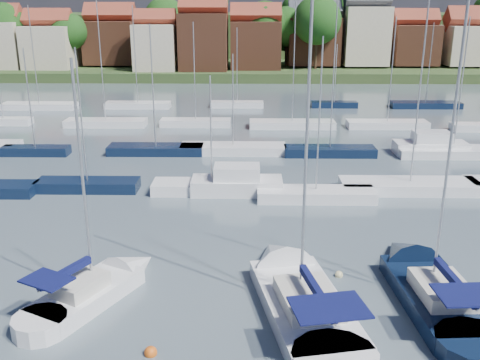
{
  "coord_description": "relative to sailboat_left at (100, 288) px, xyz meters",
  "views": [
    {
      "loc": [
        -4.45,
        -19.17,
        13.81
      ],
      "look_at": [
        -4.98,
        14.0,
        3.03
      ],
      "focal_mm": 40.0,
      "sensor_mm": 36.0,
      "label": 1
    }
  ],
  "objects": [
    {
      "name": "ground",
      "position": [
        11.87,
        35.46,
        -0.37
      ],
      "size": [
        260.0,
        260.0,
        0.0
      ],
      "primitive_type": "plane",
      "color": "#42525A",
      "rests_on": "ground"
    },
    {
      "name": "sailboat_left",
      "position": [
        0.0,
        0.0,
        0.0
      ],
      "size": [
        6.4,
        9.36,
        12.71
      ],
      "rotation": [
        0.0,
        0.0,
        1.1
      ],
      "color": "white",
      "rests_on": "ground"
    },
    {
      "name": "sailboat_centre",
      "position": [
        9.72,
        0.14,
        -0.02
      ],
      "size": [
        6.0,
        13.76,
        18.03
      ],
      "rotation": [
        0.0,
        0.0,
        1.76
      ],
      "color": "white",
      "rests_on": "ground"
    },
    {
      "name": "sailboat_navy",
      "position": [
        16.45,
        0.78,
        -0.02
      ],
      "size": [
        3.97,
        12.45,
        16.97
      ],
      "rotation": [
        0.0,
        0.0,
        1.63
      ],
      "color": "black",
      "rests_on": "ground"
    },
    {
      "name": "buoy_c",
      "position": [
        3.39,
        -4.84,
        -0.37
      ],
      "size": [
        0.55,
        0.55,
        0.55
      ],
      "primitive_type": "sphere",
      "color": "#D85914",
      "rests_on": "ground"
    },
    {
      "name": "buoy_e",
      "position": [
        12.33,
        2.08,
        -0.37
      ],
      "size": [
        0.43,
        0.43,
        0.43
      ],
      "primitive_type": "sphere",
      "color": "beige",
      "rests_on": "ground"
    },
    {
      "name": "marina_field",
      "position": [
        13.78,
        30.61,
        0.06
      ],
      "size": [
        79.62,
        41.41,
        15.93
      ],
      "color": "white",
      "rests_on": "ground"
    },
    {
      "name": "far_shore_town",
      "position": [
        14.1,
        128.13,
        4.24
      ],
      "size": [
        212.46,
        90.0,
        22.27
      ],
      "color": "#3B4824",
      "rests_on": "ground"
    }
  ]
}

